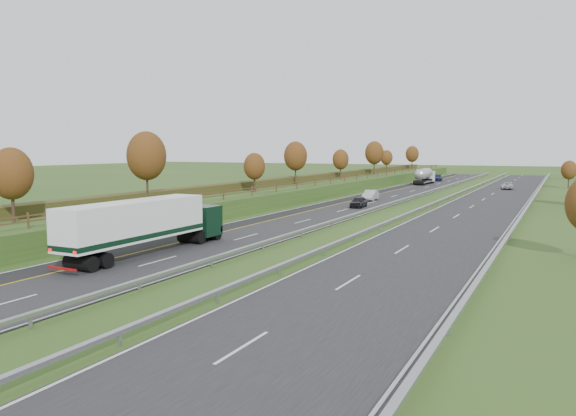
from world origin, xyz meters
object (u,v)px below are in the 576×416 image
Objects in this scene: car_silver_mid at (370,195)px; car_oncoming at (507,186)px; car_small_far at (437,178)px; box_lorry at (145,224)px; car_dark_near at (359,202)px; road_tanker at (424,176)px.

car_silver_mid is 37.80m from car_oncoming.
car_oncoming is (16.31, 34.10, -0.12)m from car_silver_mid.
box_lorry is at bearing -95.13° from car_small_far.
car_small_far reaches higher than car_dark_near.
car_silver_mid reaches higher than car_small_far.
car_dark_near reaches higher than car_oncoming.
car_silver_mid is at bearing -93.73° from car_small_far.
car_dark_near is (3.35, -53.52, -1.11)m from road_tanker.
car_small_far is 1.11× the size of car_oncoming.
car_oncoming is at bearing -56.90° from car_small_far.
road_tanker is 2.13× the size of car_small_far.
car_oncoming is at bearing 59.70° from car_silver_mid.
car_dark_near is 0.79× the size of car_small_far.
car_small_far is (-1.56, 56.63, -0.01)m from car_silver_mid.
car_dark_near is (2.92, 38.91, -1.58)m from box_lorry.
box_lorry is 105.84m from car_small_far.
car_oncoming is (14.62, 44.39, -0.06)m from car_dark_near.
car_silver_mid is 0.90× the size of car_small_far.
car_dark_near is 0.88× the size of car_silver_mid.
road_tanker is (-0.43, 92.43, -0.47)m from box_lorry.
box_lorry is at bearing 74.42° from car_oncoming.
car_small_far is (-0.33, 105.83, -1.53)m from box_lorry.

